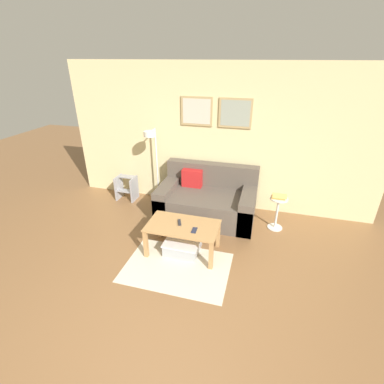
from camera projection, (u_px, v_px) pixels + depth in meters
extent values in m
plane|color=brown|center=(152.00, 345.00, 2.79)|extent=(16.00, 16.00, 0.00)
cube|color=beige|center=(217.00, 139.00, 4.93)|extent=(5.60, 0.06, 2.55)
cube|color=tan|center=(197.00, 111.00, 4.77)|extent=(0.56, 0.02, 0.49)
cube|color=beige|center=(196.00, 111.00, 4.76)|extent=(0.49, 0.01, 0.42)
cube|color=tan|center=(235.00, 113.00, 4.61)|extent=(0.56, 0.02, 0.49)
cube|color=#939E8E|center=(235.00, 113.00, 4.60)|extent=(0.49, 0.01, 0.42)
cube|color=beige|center=(177.00, 267.00, 3.81)|extent=(1.42, 0.98, 0.01)
cube|color=brown|center=(207.00, 205.00, 4.91)|extent=(1.66, 0.99, 0.46)
cube|color=brown|center=(212.00, 174.00, 5.06)|extent=(1.66, 0.20, 0.42)
cube|color=brown|center=(169.00, 197.00, 5.06)|extent=(0.24, 0.99, 0.58)
cube|color=brown|center=(248.00, 208.00, 4.71)|extent=(0.24, 0.99, 0.58)
cube|color=red|center=(192.00, 178.00, 5.01)|extent=(0.36, 0.14, 0.32)
cube|color=#AD7F4C|center=(183.00, 226.00, 3.93)|extent=(1.02, 0.59, 0.02)
cube|color=#AD7F4C|center=(146.00, 244.00, 3.93)|extent=(0.06, 0.06, 0.44)
cube|color=#AD7F4C|center=(211.00, 256.00, 3.70)|extent=(0.06, 0.06, 0.44)
cube|color=#AD7F4C|center=(159.00, 225.00, 4.37)|extent=(0.06, 0.06, 0.44)
cube|color=#AD7F4C|center=(218.00, 234.00, 4.14)|extent=(0.06, 0.06, 0.44)
cube|color=#9EA3A8|center=(183.00, 246.00, 4.10)|extent=(0.49, 0.44, 0.17)
cube|color=silver|center=(183.00, 241.00, 4.06)|extent=(0.51, 0.46, 0.02)
cylinder|color=white|center=(159.00, 199.00, 5.59)|extent=(0.22, 0.22, 0.02)
cylinder|color=white|center=(157.00, 166.00, 5.27)|extent=(0.03, 0.03, 1.41)
cylinder|color=white|center=(152.00, 130.00, 4.85)|extent=(0.02, 0.24, 0.02)
cylinder|color=white|center=(150.00, 134.00, 4.76)|extent=(0.21, 0.21, 0.09)
cylinder|color=silver|center=(275.00, 227.00, 4.68)|extent=(0.25, 0.25, 0.01)
cylinder|color=silver|center=(277.00, 213.00, 4.56)|extent=(0.04, 0.04, 0.53)
cylinder|color=silver|center=(279.00, 199.00, 4.44)|extent=(0.29, 0.29, 0.02)
cube|color=#D18438|center=(278.00, 197.00, 4.44)|extent=(0.21, 0.14, 0.02)
cube|color=#D8C666|center=(280.00, 196.00, 4.43)|extent=(0.23, 0.14, 0.03)
cube|color=#232328|center=(179.00, 222.00, 3.97)|extent=(0.09, 0.15, 0.02)
cube|color=#1E2338|center=(194.00, 230.00, 3.81)|extent=(0.07, 0.14, 0.01)
cube|color=#99999E|center=(119.00, 187.00, 5.57)|extent=(0.03, 0.31, 0.47)
cube|color=#99999E|center=(134.00, 189.00, 5.49)|extent=(0.03, 0.31, 0.47)
cube|color=#99999E|center=(125.00, 191.00, 5.50)|extent=(0.31, 0.14, 0.02)
cube|color=#99999E|center=(127.00, 177.00, 5.48)|extent=(0.31, 0.14, 0.02)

